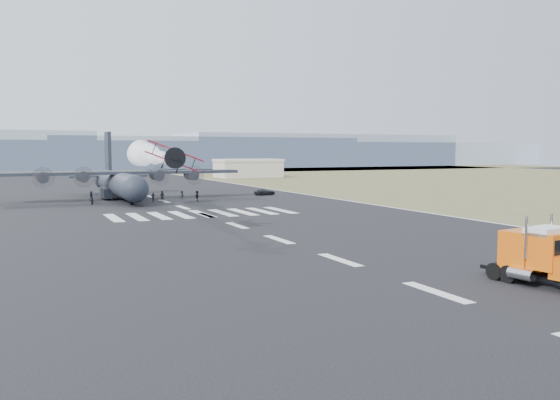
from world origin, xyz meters
TOP-DOWN VIEW (x-y plane):
  - ground at (0.00, 0.00)m, footprint 500.00×500.00m
  - scrub_far at (0.00, 230.00)m, footprint 500.00×80.00m
  - runway_markings at (0.00, 60.00)m, footprint 60.00×260.00m
  - ridge_seg_d at (0.00, 260.00)m, footprint 150.00×50.00m
  - ridge_seg_e at (65.00, 260.00)m, footprint 150.00×50.00m
  - ridge_seg_f at (130.00, 260.00)m, footprint 150.00×50.00m
  - ridge_seg_g at (195.00, 260.00)m, footprint 150.00×50.00m
  - hangar_right at (46.00, 150.00)m, footprint 20.50×12.50m
  - semi_truck at (7.66, -1.37)m, footprint 3.99×8.84m
  - aerobatic_biplane at (-8.17, 33.45)m, footprint 5.92×5.63m
  - smoke_trail at (-6.08, 59.03)m, footprint 4.67×31.20m
  - transport_aircraft at (-6.41, 80.37)m, footprint 42.84×35.34m
  - support_vehicle at (21.37, 77.91)m, footprint 4.46×2.63m
  - crew_a at (-11.94, 73.68)m, footprint 0.52×0.62m
  - crew_b at (-0.50, 71.86)m, footprint 1.06×0.87m
  - crew_c at (3.69, 74.39)m, footprint 1.05×1.11m
  - crew_d at (-1.95, 72.06)m, footprint 1.03×0.88m
  - crew_e at (-11.57, 77.28)m, footprint 0.76×0.99m
  - crew_f at (5.27, 70.24)m, footprint 1.14×1.76m
  - crew_g at (-8.02, 76.88)m, footprint 0.56×0.67m
  - crew_h at (-12.37, 70.73)m, footprint 0.94×1.03m

SIDE VIEW (x-z plane):
  - ground at x=0.00m, z-range 0.00..0.00m
  - scrub_far at x=0.00m, z-range 0.00..0.00m
  - runway_markings at x=0.00m, z-range 0.00..0.01m
  - support_vehicle at x=21.37m, z-range 0.00..1.16m
  - crew_d at x=-1.95m, z-range 0.00..1.57m
  - crew_a at x=-11.94m, z-range 0.00..1.61m
  - crew_c at x=3.69m, z-range 0.00..1.63m
  - crew_g at x=-8.02m, z-range 0.00..1.77m
  - crew_e at x=-11.57m, z-range 0.00..1.80m
  - crew_h at x=-12.37m, z-range 0.00..1.81m
  - crew_f at x=5.27m, z-range 0.00..1.82m
  - crew_b at x=-0.50m, z-range 0.00..1.88m
  - semi_truck at x=7.66m, z-range -0.03..3.85m
  - hangar_right at x=46.00m, z-range 0.06..5.96m
  - transport_aircraft at x=-6.41m, z-range -3.01..9.41m
  - ridge_seg_d at x=0.00m, z-range 0.00..13.00m
  - ridge_seg_g at x=195.00m, z-range 0.00..13.00m
  - ridge_seg_e at x=65.00m, z-range 0.00..15.00m
  - aerobatic_biplane at x=-8.17m, z-range 6.27..9.79m
  - smoke_trail at x=-6.08m, z-range 6.29..10.21m
  - ridge_seg_f at x=130.00m, z-range 0.00..17.00m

